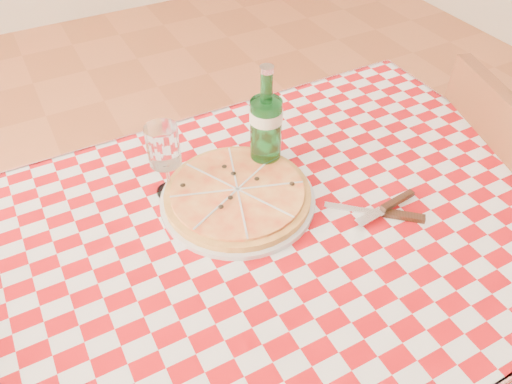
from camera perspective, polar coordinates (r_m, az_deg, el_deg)
dining_table at (r=1.10m, az=2.42°, el=-7.60°), size 1.20×0.80×0.75m
tablecloth at (r=1.03m, az=2.57°, el=-4.26°), size 1.30×0.90×0.01m
chair_near at (r=1.58m, az=25.40°, el=-1.25°), size 0.50×0.50×0.88m
pizza_plate at (r=1.07m, az=-2.12°, el=-0.20°), size 0.42×0.42×0.04m
water_bottle at (r=1.09m, az=1.15°, el=8.17°), size 0.10×0.10×0.26m
wine_glass at (r=1.06m, az=-10.29°, el=3.48°), size 0.07×0.07×0.17m
cutlery at (r=1.07m, az=14.24°, el=-2.05°), size 0.26×0.23×0.02m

